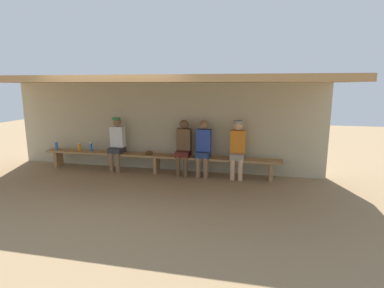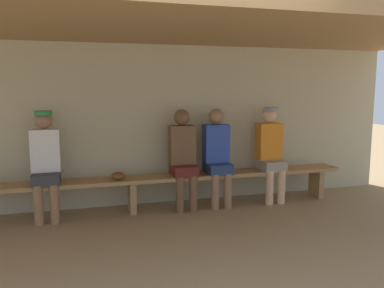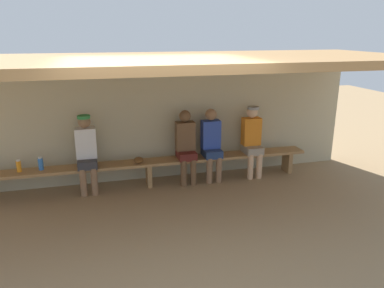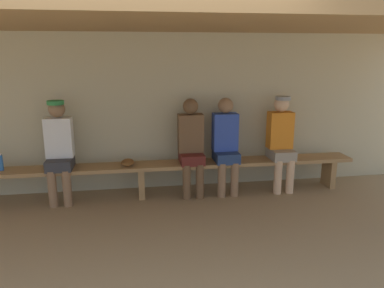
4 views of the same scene
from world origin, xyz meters
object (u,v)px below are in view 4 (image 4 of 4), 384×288
object	(u,v)px
player_shirtless_tan	(226,142)
baseball_glove_tan	(128,162)
bench	(141,170)
player_near_post	(281,139)
player_middle	(59,147)
water_bottle_orange	(0,162)
player_in_blue	(191,143)

from	to	relation	value
player_shirtless_tan	baseball_glove_tan	size ratio (longest dim) A/B	5.56
bench	baseball_glove_tan	bearing A→B (deg)	-171.79
bench	player_near_post	world-z (taller)	player_near_post
player_near_post	player_middle	size ratio (longest dim) A/B	1.00
bench	baseball_glove_tan	xyz separation A→B (m)	(-0.17, -0.03, 0.12)
bench	player_shirtless_tan	size ratio (longest dim) A/B	4.49
water_bottle_orange	baseball_glove_tan	world-z (taller)	water_bottle_orange
water_bottle_orange	baseball_glove_tan	distance (m)	1.61
player_shirtless_tan	water_bottle_orange	bearing A→B (deg)	179.64
player_near_post	player_shirtless_tan	size ratio (longest dim) A/B	1.01
player_near_post	player_shirtless_tan	bearing A→B (deg)	-179.97
player_shirtless_tan	player_middle	bearing A→B (deg)	179.99
player_in_blue	player_middle	distance (m)	1.73
player_middle	water_bottle_orange	distance (m)	0.77
water_bottle_orange	player_near_post	bearing A→B (deg)	-0.28
player_near_post	baseball_glove_tan	world-z (taller)	player_near_post
player_middle	baseball_glove_tan	bearing A→B (deg)	-1.90
baseball_glove_tan	bench	bearing A→B (deg)	-74.95
bench	player_shirtless_tan	xyz separation A→B (m)	(1.18, 0.00, 0.34)
player_shirtless_tan	player_middle	size ratio (longest dim) A/B	0.99
player_shirtless_tan	baseball_glove_tan	bearing A→B (deg)	-178.80
bench	player_near_post	xyz separation A→B (m)	(1.98, 0.00, 0.36)
player_in_blue	water_bottle_orange	xyz separation A→B (m)	(-2.48, 0.02, -0.16)
player_middle	baseball_glove_tan	distance (m)	0.90
player_in_blue	player_shirtless_tan	size ratio (longest dim) A/B	1.00
water_bottle_orange	player_shirtless_tan	bearing A→B (deg)	-0.36
player_middle	bench	bearing A→B (deg)	-0.20
player_in_blue	player_near_post	bearing A→B (deg)	0.02
bench	water_bottle_orange	xyz separation A→B (m)	(-1.79, 0.02, 0.18)
player_near_post	player_middle	world-z (taller)	same
player_shirtless_tan	water_bottle_orange	xyz separation A→B (m)	(-2.96, 0.02, -0.16)
bench	water_bottle_orange	bearing A→B (deg)	179.30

